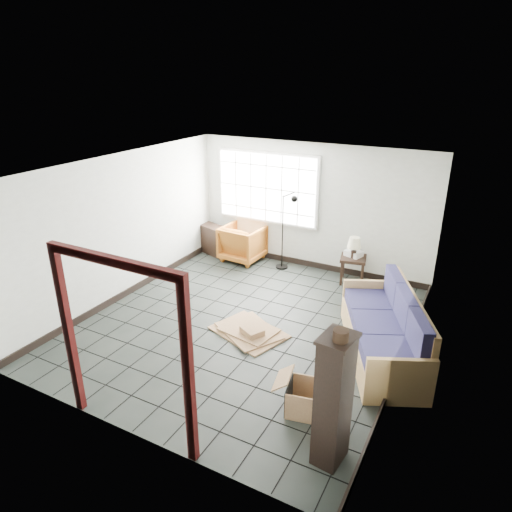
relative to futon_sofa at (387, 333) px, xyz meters
The scene contains 15 objects.
ground 2.25m from the futon_sofa, behind, with size 5.50×5.50×0.00m, color black.
room_shell 2.58m from the futon_sofa, behind, with size 5.02×5.52×2.61m.
window_panel 4.25m from the futon_sofa, 142.24° to the left, with size 2.32×0.08×1.52m.
doorway_trim 3.80m from the futon_sofa, 127.26° to the right, with size 1.80×0.08×2.20m.
futon_sofa is the anchor object (origin of this frame).
armchair 4.24m from the futon_sofa, 148.92° to the left, with size 0.84×0.78×0.86m, color #9A5316.
side_table 2.48m from the futon_sofa, 118.08° to the left, with size 0.58×0.58×0.53m.
table_lamp 2.49m from the futon_sofa, 118.41° to the left, with size 0.32×0.32×0.42m.
projector 2.54m from the futon_sofa, 117.96° to the left, with size 0.37×0.33×0.11m.
floor_lamp 3.41m from the futon_sofa, 139.77° to the left, with size 0.50×0.32×1.68m.
console_shelf 4.88m from the futon_sofa, 153.36° to the left, with size 0.90×0.58×0.65m.
tall_shelf 2.27m from the futon_sofa, 91.65° to the right, with size 0.37×0.45×1.53m.
pot 2.59m from the futon_sofa, 90.71° to the right, with size 0.18×0.18×0.12m.
open_box 1.74m from the futon_sofa, 107.60° to the right, with size 0.96×0.60×0.50m.
cardboard_pile 2.11m from the futon_sofa, 168.14° to the right, with size 1.33×1.13×0.16m.
Camera 1 is at (3.21, -5.70, 3.91)m, focal length 32.00 mm.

